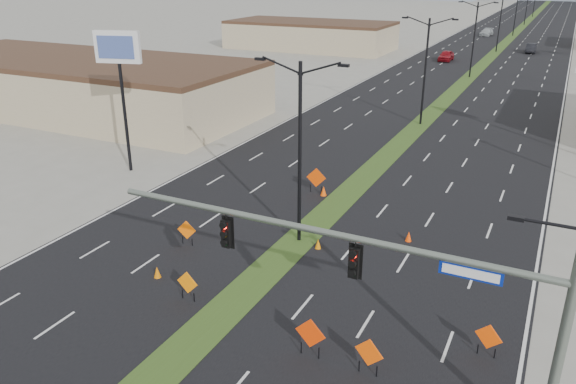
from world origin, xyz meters
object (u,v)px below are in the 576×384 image
at_px(construction_sign_2, 316,178).
at_px(cone_3, 324,191).
at_px(streetlight_1, 425,69).
at_px(construction_sign_4, 369,354).
at_px(streetlight_3, 500,21).
at_px(streetlight_4, 516,10).
at_px(car_left, 446,56).
at_px(construction_sign_0, 187,231).
at_px(construction_sign_5, 488,338).
at_px(cone_1, 318,244).
at_px(signal_mast, 408,287).
at_px(cone_2, 409,236).
at_px(streetlight_5, 527,3).
at_px(car_mid, 531,48).
at_px(pole_sign_west, 118,58).
at_px(streetlight_2, 474,37).
at_px(cone_0, 157,272).
at_px(construction_sign_1, 187,284).
at_px(streetlight_0, 300,149).
at_px(car_far, 487,32).

relative_size(construction_sign_2, cone_3, 2.61).
relative_size(streetlight_1, construction_sign_4, 6.29).
height_order(streetlight_3, streetlight_4, same).
distance_m(car_left, construction_sign_0, 72.53).
bearing_deg(construction_sign_5, cone_1, 165.71).
distance_m(signal_mast, streetlight_1, 38.96).
distance_m(streetlight_3, cone_2, 81.75).
bearing_deg(streetlight_5, streetlight_1, -90.00).
relative_size(construction_sign_2, construction_sign_4, 1.13).
distance_m(streetlight_5, cone_3, 133.35).
height_order(car_left, car_mid, car_left).
bearing_deg(pole_sign_west, streetlight_2, 56.33).
height_order(car_mid, construction_sign_4, construction_sign_4).
distance_m(construction_sign_2, construction_sign_4, 18.39).
bearing_deg(construction_sign_5, pole_sign_west, 173.66).
bearing_deg(streetlight_2, car_mid, 79.01).
xyz_separation_m(car_left, cone_1, (7.36, -69.74, -0.54)).
bearing_deg(car_mid, pole_sign_west, -107.17).
bearing_deg(cone_0, construction_sign_5, 3.30).
height_order(construction_sign_0, pole_sign_west, pole_sign_west).
xyz_separation_m(construction_sign_5, pole_sign_west, (-27.45, 10.92, 7.56)).
height_order(construction_sign_2, construction_sign_5, construction_sign_2).
distance_m(cone_3, pole_sign_west, 17.24).
bearing_deg(signal_mast, cone_0, 166.36).
xyz_separation_m(streetlight_5, construction_sign_1, (-2.00, -147.81, -4.55)).
xyz_separation_m(cone_0, cone_1, (5.94, 6.37, -0.02)).
xyz_separation_m(streetlight_5, cone_3, (-1.35, -133.25, -5.07)).
distance_m(streetlight_1, construction_sign_5, 35.94).
relative_size(car_left, construction_sign_2, 2.70).
bearing_deg(signal_mast, streetlight_0, 130.54).
xyz_separation_m(car_left, construction_sign_0, (0.66, -72.52, 0.03)).
relative_size(streetlight_0, streetlight_1, 1.00).
relative_size(signal_mast, car_left, 3.37).
distance_m(cone_1, cone_3, 7.69).
bearing_deg(car_far, streetlight_5, 85.10).
bearing_deg(car_far, construction_sign_2, -83.08).
relative_size(construction_sign_0, construction_sign_1, 0.98).
distance_m(cone_2, pole_sign_west, 23.62).
relative_size(streetlight_2, construction_sign_4, 6.29).
bearing_deg(construction_sign_2, cone_3, -28.41).
height_order(streetlight_0, cone_2, streetlight_0).
xyz_separation_m(car_far, construction_sign_4, (12.44, -118.68, 0.17)).
height_order(construction_sign_5, cone_3, construction_sign_5).
relative_size(signal_mast, construction_sign_0, 11.14).
xyz_separation_m(streetlight_1, streetlight_3, (0.00, 56.00, 0.00)).
xyz_separation_m(construction_sign_2, cone_1, (3.36, -7.42, -0.78)).
relative_size(streetlight_5, car_mid, 2.11).
height_order(cone_1, cone_2, cone_2).
bearing_deg(construction_sign_5, cone_2, 137.69).
bearing_deg(pole_sign_west, construction_sign_5, -37.46).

